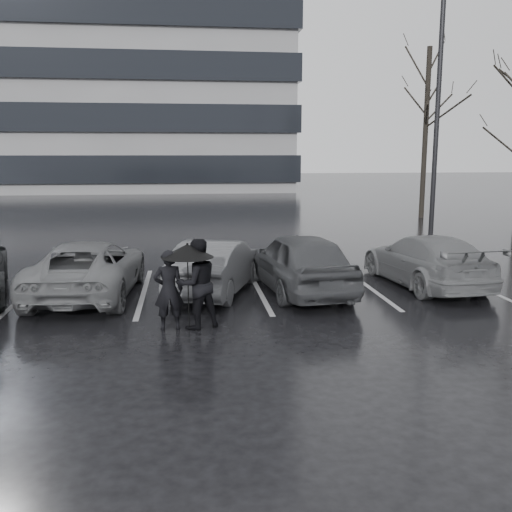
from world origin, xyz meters
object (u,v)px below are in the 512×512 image
Objects in this scene: car_west_b at (88,268)px; pedestrian_right at (197,284)px; car_west_a at (216,266)px; pedestrian_left at (169,290)px; car_east at (426,260)px; lamp_post at (437,116)px; car_main at (300,262)px; tree_north at (425,134)px.

car_west_b is 3.79m from pedestrian_right.
car_west_a is 3.06m from pedestrian_left.
lamp_post is (3.03, 6.53, 3.97)m from car_east.
car_west_b is at bearing -150.08° from lamp_post.
car_east reaches higher than car_west_a.
pedestrian_right is at bearing -133.36° from lamp_post.
car_main is 5.03m from car_west_b.
car_main is at bearing -0.77° from car_east.
car_main is 0.97× the size of car_east.
car_east is at bearing -162.28° from pedestrian_left.
pedestrian_right is at bearing 134.90° from car_west_b.
pedestrian_left is at bearing 127.51° from car_west_b.
car_west_b is (-5.03, 0.26, -0.09)m from car_main.
car_west_a is 0.39× the size of lamp_post.
tree_north is (3.10, 8.16, -0.37)m from lamp_post.
car_west_b is at bearing -134.54° from tree_north.
pedestrian_right is at bearing 20.62° from car_east.
pedestrian_left is at bearing -134.82° from lamp_post.
lamp_post is at bearing -141.76° from pedestrian_left.
tree_north is at bearing 69.21° from lamp_post.
tree_north is (14.46, 14.70, 3.60)m from car_west_b.
pedestrian_left is 13.88m from lamp_post.
lamp_post is (11.36, 6.54, 3.97)m from car_west_b.
tree_north reaches higher than car_east.
car_east is 16.32m from tree_north.
car_main reaches higher than car_west_b.
car_east is at bearing -177.65° from pedestrian_right.
pedestrian_right is at bearing 98.89° from car_west_a.
car_west_a is at bearing -124.06° from pedestrian_right.
pedestrian_left reaches higher than car_main.
car_west_a is 2.26× the size of pedestrian_right.
lamp_post is (8.86, 9.38, 3.75)m from pedestrian_right.
car_west_b reaches higher than car_west_a.
pedestrian_right reaches higher than car_west_b.
car_main is 1.11× the size of car_west_a.
car_main is 2.03m from car_west_a.
tree_north reaches higher than pedestrian_left.
car_east is 6.50m from pedestrian_right.
car_west_b is 13.70m from lamp_post.
car_main is 0.92× the size of car_west_b.
car_west_b is 3.03× the size of pedestrian_left.
car_west_a is at bearing -141.73° from lamp_post.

